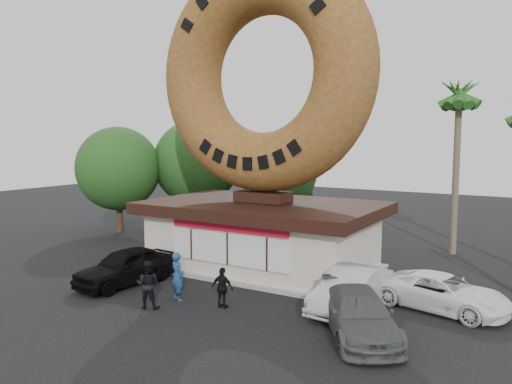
{
  "coord_description": "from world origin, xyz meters",
  "views": [
    {
      "loc": [
        12.14,
        -14.82,
        6.42
      ],
      "look_at": [
        0.8,
        4.0,
        4.01
      ],
      "focal_mm": 35.0,
      "sensor_mm": 36.0,
      "label": 1
    }
  ],
  "objects_px": {
    "car_silver": "(351,289)",
    "car_white": "(443,293)",
    "person_center": "(148,284)",
    "giant_donut": "(263,75)",
    "person_left": "(177,276)",
    "car_black": "(126,267)",
    "street_lamp": "(314,166)",
    "person_right": "(223,288)",
    "car_grey": "(359,314)",
    "donut_shop": "(263,233)"
  },
  "relations": [
    {
      "from": "car_black",
      "to": "car_silver",
      "type": "bearing_deg",
      "value": 18.97
    },
    {
      "from": "car_silver",
      "to": "person_right",
      "type": "bearing_deg",
      "value": -147.66
    },
    {
      "from": "donut_shop",
      "to": "person_right",
      "type": "bearing_deg",
      "value": -74.3
    },
    {
      "from": "giant_donut",
      "to": "car_white",
      "type": "height_order",
      "value": "giant_donut"
    },
    {
      "from": "car_black",
      "to": "car_grey",
      "type": "relative_size",
      "value": 0.96
    },
    {
      "from": "donut_shop",
      "to": "person_center",
      "type": "relative_size",
      "value": 6.11
    },
    {
      "from": "person_center",
      "to": "car_white",
      "type": "bearing_deg",
      "value": -172.85
    },
    {
      "from": "person_center",
      "to": "person_left",
      "type": "bearing_deg",
      "value": -127.43
    },
    {
      "from": "person_left",
      "to": "car_grey",
      "type": "relative_size",
      "value": 0.39
    },
    {
      "from": "giant_donut",
      "to": "person_left",
      "type": "distance_m",
      "value": 10.34
    },
    {
      "from": "donut_shop",
      "to": "street_lamp",
      "type": "xyz_separation_m",
      "value": [
        -1.86,
        10.02,
        2.72
      ]
    },
    {
      "from": "donut_shop",
      "to": "car_white",
      "type": "relative_size",
      "value": 2.33
    },
    {
      "from": "car_silver",
      "to": "car_white",
      "type": "xyz_separation_m",
      "value": [
        2.98,
        1.66,
        -0.1
      ]
    },
    {
      "from": "person_right",
      "to": "car_silver",
      "type": "xyz_separation_m",
      "value": [
        4.21,
        2.38,
        -0.01
      ]
    },
    {
      "from": "donut_shop",
      "to": "person_center",
      "type": "distance_m",
      "value": 7.36
    },
    {
      "from": "giant_donut",
      "to": "donut_shop",
      "type": "bearing_deg",
      "value": -90.0
    },
    {
      "from": "person_left",
      "to": "car_white",
      "type": "relative_size",
      "value": 0.4
    },
    {
      "from": "giant_donut",
      "to": "person_right",
      "type": "height_order",
      "value": "giant_donut"
    },
    {
      "from": "street_lamp",
      "to": "person_left",
      "type": "relative_size",
      "value": 4.16
    },
    {
      "from": "car_silver",
      "to": "person_center",
      "type": "bearing_deg",
      "value": -146.97
    },
    {
      "from": "person_center",
      "to": "car_black",
      "type": "distance_m",
      "value": 3.46
    },
    {
      "from": "person_left",
      "to": "car_black",
      "type": "height_order",
      "value": "person_left"
    },
    {
      "from": "giant_donut",
      "to": "car_silver",
      "type": "height_order",
      "value": "giant_donut"
    },
    {
      "from": "street_lamp",
      "to": "car_grey",
      "type": "relative_size",
      "value": 1.63
    },
    {
      "from": "donut_shop",
      "to": "street_lamp",
      "type": "height_order",
      "value": "street_lamp"
    },
    {
      "from": "car_white",
      "to": "car_black",
      "type": "bearing_deg",
      "value": 119.37
    },
    {
      "from": "street_lamp",
      "to": "car_silver",
      "type": "height_order",
      "value": "street_lamp"
    },
    {
      "from": "street_lamp",
      "to": "person_left",
      "type": "xyz_separation_m",
      "value": [
        1.43,
        -15.98,
        -3.52
      ]
    },
    {
      "from": "street_lamp",
      "to": "person_left",
      "type": "bearing_deg",
      "value": -84.9
    },
    {
      "from": "person_right",
      "to": "person_left",
      "type": "bearing_deg",
      "value": 2.42
    },
    {
      "from": "person_left",
      "to": "car_silver",
      "type": "xyz_separation_m",
      "value": [
        6.27,
        2.54,
        -0.19
      ]
    },
    {
      "from": "person_right",
      "to": "car_white",
      "type": "bearing_deg",
      "value": -152.62
    },
    {
      "from": "giant_donut",
      "to": "car_grey",
      "type": "distance_m",
      "value": 12.47
    },
    {
      "from": "person_center",
      "to": "car_white",
      "type": "xyz_separation_m",
      "value": [
        9.59,
        5.5,
        -0.25
      ]
    },
    {
      "from": "donut_shop",
      "to": "car_silver",
      "type": "relative_size",
      "value": 2.39
    },
    {
      "from": "person_center",
      "to": "car_silver",
      "type": "xyz_separation_m",
      "value": [
        6.61,
        3.84,
        -0.14
      ]
    },
    {
      "from": "person_center",
      "to": "car_black",
      "type": "xyz_separation_m",
      "value": [
        -2.97,
        1.77,
        -0.12
      ]
    },
    {
      "from": "person_center",
      "to": "car_grey",
      "type": "xyz_separation_m",
      "value": [
        7.7,
        1.61,
        -0.21
      ]
    },
    {
      "from": "car_white",
      "to": "car_grey",
      "type": "bearing_deg",
      "value": 166.91
    },
    {
      "from": "car_black",
      "to": "car_white",
      "type": "height_order",
      "value": "car_black"
    },
    {
      "from": "person_right",
      "to": "giant_donut",
      "type": "bearing_deg",
      "value": -76.28
    },
    {
      "from": "street_lamp",
      "to": "car_grey",
      "type": "distance_m",
      "value": 18.36
    },
    {
      "from": "person_right",
      "to": "car_grey",
      "type": "xyz_separation_m",
      "value": [
        5.3,
        0.15,
        -0.07
      ]
    },
    {
      "from": "car_silver",
      "to": "giant_donut",
      "type": "bearing_deg",
      "value": 152.35
    },
    {
      "from": "person_right",
      "to": "car_silver",
      "type": "height_order",
      "value": "person_right"
    },
    {
      "from": "donut_shop",
      "to": "car_black",
      "type": "relative_size",
      "value": 2.39
    },
    {
      "from": "donut_shop",
      "to": "car_white",
      "type": "bearing_deg",
      "value": -11.33
    },
    {
      "from": "person_left",
      "to": "person_center",
      "type": "xyz_separation_m",
      "value": [
        -0.34,
        -1.31,
        -0.05
      ]
    },
    {
      "from": "street_lamp",
      "to": "giant_donut",
      "type": "bearing_deg",
      "value": -79.49
    },
    {
      "from": "person_center",
      "to": "car_grey",
      "type": "bearing_deg",
      "value": 169.14
    }
  ]
}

